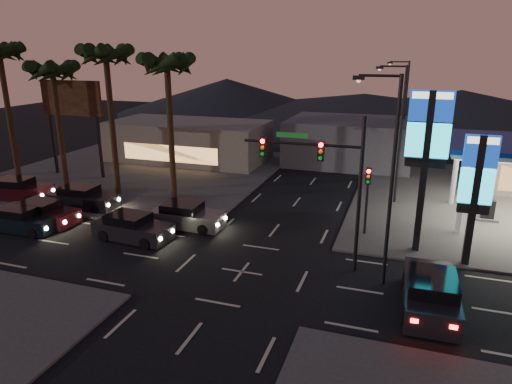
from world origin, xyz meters
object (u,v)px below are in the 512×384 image
(car_lane_a_mid, at_px, (43,213))
(car_lane_b_front, at_px, (186,216))
(car_lane_a_front, at_px, (132,228))
(pylon_sign_tall, at_px, (427,141))
(pylon_sign_short, at_px, (477,181))
(car_lane_b_rear, at_px, (18,190))
(car_lane_b_mid, at_px, (83,198))
(car_lane_a_rear, at_px, (23,220))
(suv_station, at_px, (430,293))
(traffic_signal_mast, at_px, (325,171))

(car_lane_a_mid, bearing_deg, car_lane_b_front, 14.83)
(car_lane_a_front, bearing_deg, pylon_sign_tall, 12.36)
(pylon_sign_short, xyz_separation_m, car_lane_b_rear, (-31.40, 1.36, -3.89))
(car_lane_b_mid, bearing_deg, car_lane_a_rear, -99.48)
(pylon_sign_tall, relative_size, car_lane_b_mid, 1.78)
(pylon_sign_tall, relative_size, car_lane_a_front, 1.82)
(pylon_sign_tall, height_order, suv_station, pylon_sign_tall)
(car_lane_a_rear, height_order, car_lane_b_mid, car_lane_b_mid)
(car_lane_a_mid, distance_m, car_lane_b_mid, 3.43)
(pylon_sign_short, bearing_deg, pylon_sign_tall, 158.20)
(car_lane_b_mid, bearing_deg, car_lane_b_rear, 178.94)
(car_lane_a_rear, distance_m, car_lane_b_rear, 7.20)
(pylon_sign_tall, distance_m, car_lane_a_front, 17.57)
(traffic_signal_mast, height_order, car_lane_a_rear, traffic_signal_mast)
(car_lane_a_front, height_order, car_lane_b_mid, car_lane_b_mid)
(car_lane_a_mid, bearing_deg, suv_station, -7.29)
(car_lane_a_front, relative_size, car_lane_b_mid, 0.98)
(car_lane_a_front, bearing_deg, suv_station, -8.97)
(pylon_sign_tall, xyz_separation_m, car_lane_b_front, (-14.07, -0.73, -5.66))
(traffic_signal_mast, relative_size, car_lane_a_mid, 1.67)
(car_lane_a_rear, bearing_deg, car_lane_b_mid, 80.52)
(pylon_sign_short, distance_m, traffic_signal_mast, 7.69)
(pylon_sign_short, relative_size, car_lane_b_front, 1.42)
(traffic_signal_mast, distance_m, car_lane_a_front, 12.35)
(car_lane_a_front, xyz_separation_m, car_lane_b_mid, (-6.58, 3.80, 0.02))
(pylon_sign_tall, bearing_deg, car_lane_a_front, -167.64)
(pylon_sign_tall, height_order, car_lane_a_rear, pylon_sign_tall)
(car_lane_a_front, xyz_separation_m, car_lane_b_rear, (-12.65, 3.92, 0.03))
(traffic_signal_mast, distance_m, car_lane_a_rear, 19.44)
(suv_station, bearing_deg, car_lane_a_mid, 172.71)
(suv_station, bearing_deg, pylon_sign_short, 69.70)
(traffic_signal_mast, distance_m, suv_station, 7.42)
(car_lane_a_front, xyz_separation_m, car_lane_a_rear, (-7.38, -0.98, -0.03))
(suv_station, bearing_deg, car_lane_a_rear, 176.05)
(pylon_sign_tall, relative_size, car_lane_b_rear, 1.73)
(pylon_sign_short, height_order, car_lane_a_front, pylon_sign_short)
(pylon_sign_tall, bearing_deg, car_lane_b_mid, 179.39)
(car_lane_a_rear, bearing_deg, car_lane_b_front, 21.77)
(car_lane_a_front, relative_size, car_lane_b_front, 1.01)
(car_lane_b_rear, distance_m, suv_station, 30.19)
(pylon_sign_short, xyz_separation_m, car_lane_a_mid, (-25.76, -2.16, -3.94))
(traffic_signal_mast, bearing_deg, pylon_sign_tall, 36.52)
(car_lane_a_rear, xyz_separation_m, car_lane_b_front, (9.55, 3.81, 0.03))
(car_lane_a_mid, bearing_deg, car_lane_a_front, -3.24)
(pylon_sign_tall, xyz_separation_m, car_lane_a_rear, (-23.62, -4.54, -5.69))
(pylon_sign_tall, distance_m, suv_station, 8.37)
(car_lane_a_rear, xyz_separation_m, suv_station, (24.19, -1.67, 0.10))
(car_lane_a_front, distance_m, car_lane_b_front, 3.57)
(pylon_sign_tall, relative_size, suv_station, 1.70)
(pylon_sign_tall, bearing_deg, suv_station, -84.74)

